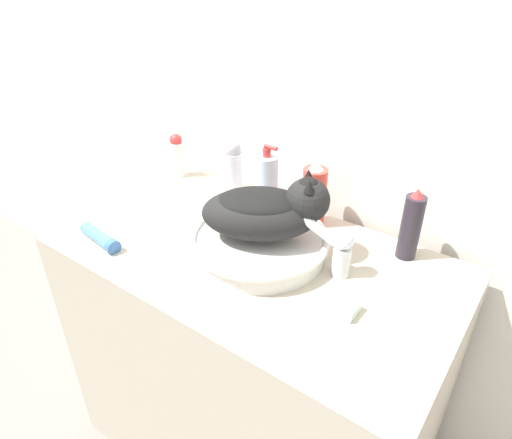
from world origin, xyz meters
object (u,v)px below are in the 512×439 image
at_px(faucet, 339,248).
at_px(hairspray_can_black, 411,226).
at_px(deodorant_stick, 177,155).
at_px(cream_tube, 100,238).
at_px(cat, 267,209).
at_px(soap_pump_bottle, 266,181).
at_px(lotion_bottle_white, 232,168).
at_px(soap_bar, 342,307).
at_px(spray_bottle_trigger, 314,196).

height_order(faucet, hairspray_can_black, hairspray_can_black).
height_order(deodorant_stick, cream_tube, deodorant_stick).
bearing_deg(cream_tube, cat, 30.18).
height_order(cat, cream_tube, cat).
distance_m(soap_pump_bottle, lotion_bottle_white, 0.13).
relative_size(faucet, soap_pump_bottle, 0.71).
distance_m(soap_pump_bottle, hairspray_can_black, 0.44).
bearing_deg(cream_tube, deodorant_stick, 106.27).
relative_size(lotion_bottle_white, cream_tube, 1.23).
bearing_deg(deodorant_stick, soap_bar, -20.18).
distance_m(spray_bottle_trigger, soap_bar, 0.38).
bearing_deg(cat, faucet, -22.39).
bearing_deg(faucet, cat, -2.22).
relative_size(faucet, cream_tube, 0.95).
distance_m(cat, spray_bottle_trigger, 0.21).
bearing_deg(deodorant_stick, soap_pump_bottle, -0.00).
distance_m(soap_pump_bottle, deodorant_stick, 0.37).
distance_m(faucet, cream_tube, 0.63).
relative_size(deodorant_stick, cream_tube, 0.99).
distance_m(spray_bottle_trigger, deodorant_stick, 0.53).
bearing_deg(lotion_bottle_white, spray_bottle_trigger, 0.00).
height_order(hairspray_can_black, deodorant_stick, hairspray_can_black).
relative_size(soap_pump_bottle, spray_bottle_trigger, 1.06).
bearing_deg(soap_bar, cream_tube, -167.52).
xyz_separation_m(faucet, hairspray_can_black, (0.11, 0.17, 0.02)).
xyz_separation_m(hairspray_can_black, deodorant_stick, (-0.80, 0.00, -0.01)).
distance_m(lotion_bottle_white, spray_bottle_trigger, 0.29).
bearing_deg(deodorant_stick, spray_bottle_trigger, -0.00).
bearing_deg(cat, deodorant_stick, 126.74).
bearing_deg(cat, cream_tube, 178.36).
bearing_deg(deodorant_stick, hairspray_can_black, -0.00).
relative_size(faucet, lotion_bottle_white, 0.77).
relative_size(soap_pump_bottle, soap_bar, 2.97).
relative_size(spray_bottle_trigger, deodorant_stick, 1.26).
distance_m(hairspray_can_black, lotion_bottle_white, 0.57).
height_order(faucet, soap_bar, faucet).
bearing_deg(hairspray_can_black, cat, -145.92).
relative_size(lotion_bottle_white, spray_bottle_trigger, 0.98).
bearing_deg(soap_bar, lotion_bottle_white, 151.93).
xyz_separation_m(cat, lotion_bottle_white, (-0.27, 0.20, -0.04)).
height_order(hairspray_can_black, spray_bottle_trigger, hairspray_can_black).
bearing_deg(lotion_bottle_white, cream_tube, -105.14).
distance_m(lotion_bottle_white, soap_bar, 0.60).
bearing_deg(lotion_bottle_white, faucet, -20.38).
distance_m(faucet, lotion_bottle_white, 0.49).
bearing_deg(hairspray_can_black, cream_tube, -148.09).
height_order(lotion_bottle_white, spray_bottle_trigger, spray_bottle_trigger).
bearing_deg(faucet, deodorant_stick, -25.36).
height_order(soap_pump_bottle, hairspray_can_black, soap_pump_bottle).
xyz_separation_m(spray_bottle_trigger, cream_tube, (-0.40, -0.42, -0.07)).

